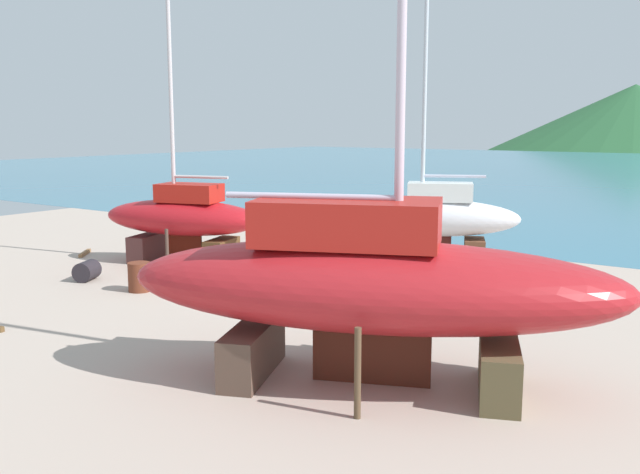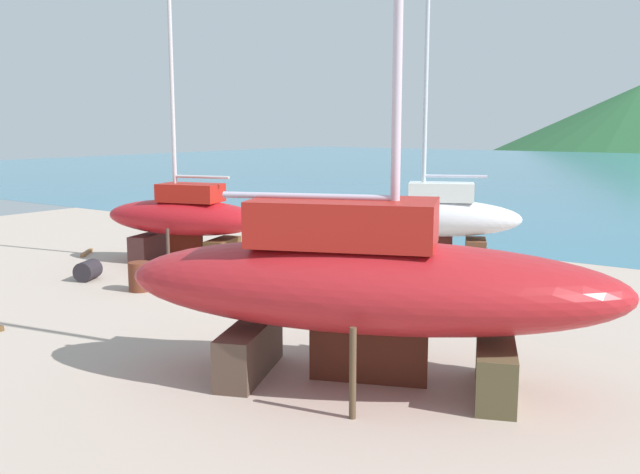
{
  "view_description": "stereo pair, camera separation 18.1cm",
  "coord_description": "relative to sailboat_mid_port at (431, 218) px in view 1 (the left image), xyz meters",
  "views": [
    {
      "loc": [
        12.84,
        -16.88,
        4.98
      ],
      "look_at": [
        0.94,
        0.25,
        1.61
      ],
      "focal_mm": 39.07,
      "sensor_mm": 36.0,
      "label": 1
    },
    {
      "loc": [
        12.99,
        -16.78,
        4.98
      ],
      "look_at": [
        0.94,
        0.25,
        1.61
      ],
      "focal_mm": 39.07,
      "sensor_mm": 36.0,
      "label": 2
    }
  ],
  "objects": [
    {
      "name": "barrel_ochre",
      "position": [
        -5.37,
        -8.86,
        -1.25
      ],
      "size": [
        0.86,
        0.86,
        0.88
      ],
      "primitive_type": "cylinder",
      "rotation": [
        0.0,
        0.0,
        1.25
      ],
      "color": "brown",
      "rests_on": "ground"
    },
    {
      "name": "barrel_tipped_left",
      "position": [
        -7.9,
        -8.85,
        -1.37
      ],
      "size": [
        0.92,
        1.0,
        0.64
      ],
      "primitive_type": "cylinder",
      "rotation": [
        1.57,
        0.0,
        3.59
      ],
      "color": "#262227",
      "rests_on": "ground"
    },
    {
      "name": "sailboat_far_slipway",
      "position": [
        4.25,
        -11.46,
        0.33
      ],
      "size": [
        10.02,
        6.47,
        15.33
      ],
      "rotation": [
        0.0,
        0.0,
        0.39
      ],
      "color": "brown",
      "rests_on": "ground"
    },
    {
      "name": "timber_short_skew",
      "position": [
        -11.8,
        -6.04,
        -1.63
      ],
      "size": [
        0.94,
        1.12,
        0.13
      ],
      "primitive_type": "cube",
      "rotation": [
        0.0,
        0.0,
        2.25
      ],
      "color": "olive",
      "rests_on": "ground"
    },
    {
      "name": "worker",
      "position": [
        -0.15,
        -4.18,
        -0.86
      ],
      "size": [
        0.5,
        0.4,
        1.61
      ],
      "rotation": [
        0.0,
        0.0,
        5.15
      ],
      "color": "#3A6A51",
      "rests_on": "ground"
    },
    {
      "name": "headland_hill",
      "position": [
        -27.06,
        176.51,
        -1.69
      ],
      "size": [
        132.83,
        132.83,
        31.02
      ],
      "primitive_type": "cone",
      "color": "#285C33",
      "rests_on": "ground"
    },
    {
      "name": "sailboat_small_center",
      "position": [
        -7.41,
        -5.01,
        -0.03
      ],
      "size": [
        6.47,
        3.73,
        9.97
      ],
      "rotation": [
        0.0,
        0.0,
        3.43
      ],
      "color": "#542E2C",
      "rests_on": "ground"
    },
    {
      "name": "sailboat_mid_port",
      "position": [
        0.0,
        0.0,
        0.0
      ],
      "size": [
        6.47,
        4.2,
        10.96
      ],
      "rotation": [
        0.0,
        0.0,
        3.57
      ],
      "color": "brown",
      "rests_on": "ground"
    },
    {
      "name": "ground_plane",
      "position": [
        -2.0,
        -8.49,
        -1.69
      ],
      "size": [
        47.01,
        47.01,
        0.0
      ],
      "primitive_type": "plane",
      "color": "#B2A091"
    }
  ]
}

